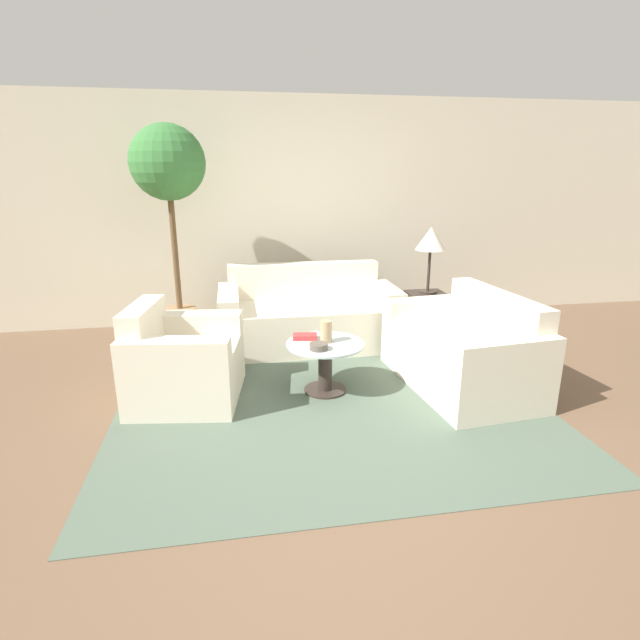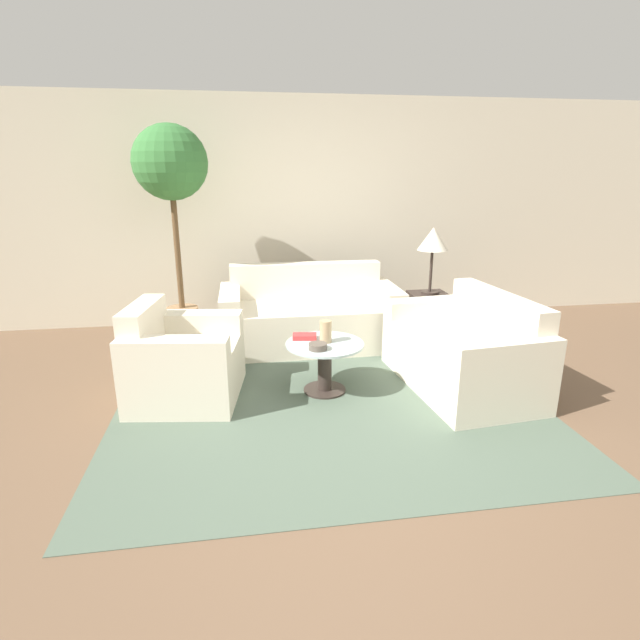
{
  "view_description": "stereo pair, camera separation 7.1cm",
  "coord_description": "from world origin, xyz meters",
  "px_view_note": "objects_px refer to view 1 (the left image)",
  "views": [
    {
      "loc": [
        -0.77,
        -3.0,
        1.8
      ],
      "look_at": [
        -0.06,
        1.03,
        0.55
      ],
      "focal_mm": 28.0,
      "sensor_mm": 36.0,
      "label": 1
    },
    {
      "loc": [
        -0.7,
        -3.01,
        1.8
      ],
      "look_at": [
        -0.06,
        1.03,
        0.55
      ],
      "focal_mm": 28.0,
      "sensor_mm": 36.0,
      "label": 2
    }
  ],
  "objects_px": {
    "armchair": "(180,365)",
    "book_stack": "(305,337)",
    "table_lamp": "(431,241)",
    "vase": "(326,331)",
    "potted_plant": "(169,180)",
    "loveseat": "(467,353)",
    "coffee_table": "(325,360)",
    "bowl": "(319,346)",
    "sofa_main": "(307,318)"
  },
  "relations": [
    {
      "from": "armchair",
      "to": "bowl",
      "type": "bearing_deg",
      "value": -93.44
    },
    {
      "from": "sofa_main",
      "to": "table_lamp",
      "type": "bearing_deg",
      "value": -6.34
    },
    {
      "from": "loveseat",
      "to": "coffee_table",
      "type": "bearing_deg",
      "value": -98.54
    },
    {
      "from": "table_lamp",
      "to": "armchair",
      "type": "bearing_deg",
      "value": -157.94
    },
    {
      "from": "potted_plant",
      "to": "sofa_main",
      "type": "bearing_deg",
      "value": -12.67
    },
    {
      "from": "coffee_table",
      "to": "table_lamp",
      "type": "xyz_separation_m",
      "value": [
        1.3,
        1.09,
        0.81
      ]
    },
    {
      "from": "table_lamp",
      "to": "bowl",
      "type": "xyz_separation_m",
      "value": [
        -1.38,
        -1.23,
        -0.63
      ]
    },
    {
      "from": "sofa_main",
      "to": "coffee_table",
      "type": "height_order",
      "value": "sofa_main"
    },
    {
      "from": "coffee_table",
      "to": "vase",
      "type": "distance_m",
      "value": 0.24
    },
    {
      "from": "book_stack",
      "to": "armchair",
      "type": "bearing_deg",
      "value": -168.68
    },
    {
      "from": "bowl",
      "to": "vase",
      "type": "bearing_deg",
      "value": 61.24
    },
    {
      "from": "sofa_main",
      "to": "book_stack",
      "type": "xyz_separation_m",
      "value": [
        -0.19,
        -1.1,
        0.17
      ]
    },
    {
      "from": "loveseat",
      "to": "vase",
      "type": "distance_m",
      "value": 1.24
    },
    {
      "from": "potted_plant",
      "to": "vase",
      "type": "relative_size",
      "value": 12.11
    },
    {
      "from": "sofa_main",
      "to": "coffee_table",
      "type": "relative_size",
      "value": 2.84
    },
    {
      "from": "armchair",
      "to": "table_lamp",
      "type": "distance_m",
      "value": 2.79
    },
    {
      "from": "potted_plant",
      "to": "book_stack",
      "type": "height_order",
      "value": "potted_plant"
    },
    {
      "from": "coffee_table",
      "to": "book_stack",
      "type": "height_order",
      "value": "book_stack"
    },
    {
      "from": "bowl",
      "to": "book_stack",
      "type": "distance_m",
      "value": 0.28
    },
    {
      "from": "coffee_table",
      "to": "vase",
      "type": "xyz_separation_m",
      "value": [
        0.01,
        0.02,
        0.24
      ]
    },
    {
      "from": "sofa_main",
      "to": "coffee_table",
      "type": "xyz_separation_m",
      "value": [
        -0.04,
        -1.23,
        -0.0
      ]
    },
    {
      "from": "potted_plant",
      "to": "book_stack",
      "type": "bearing_deg",
      "value": -50.55
    },
    {
      "from": "coffee_table",
      "to": "bowl",
      "type": "xyz_separation_m",
      "value": [
        -0.08,
        -0.14,
        0.18
      ]
    },
    {
      "from": "table_lamp",
      "to": "vase",
      "type": "height_order",
      "value": "table_lamp"
    },
    {
      "from": "table_lamp",
      "to": "book_stack",
      "type": "distance_m",
      "value": 1.85
    },
    {
      "from": "coffee_table",
      "to": "table_lamp",
      "type": "distance_m",
      "value": 1.88
    },
    {
      "from": "coffee_table",
      "to": "table_lamp",
      "type": "relative_size",
      "value": 0.93
    },
    {
      "from": "loveseat",
      "to": "coffee_table",
      "type": "distance_m",
      "value": 1.22
    },
    {
      "from": "vase",
      "to": "book_stack",
      "type": "bearing_deg",
      "value": 145.4
    },
    {
      "from": "loveseat",
      "to": "book_stack",
      "type": "bearing_deg",
      "value": -103.63
    },
    {
      "from": "vase",
      "to": "bowl",
      "type": "xyz_separation_m",
      "value": [
        -0.09,
        -0.16,
        -0.07
      ]
    },
    {
      "from": "loveseat",
      "to": "potted_plant",
      "type": "xyz_separation_m",
      "value": [
        -2.52,
        1.59,
        1.41
      ]
    },
    {
      "from": "coffee_table",
      "to": "bowl",
      "type": "relative_size",
      "value": 4.43
    },
    {
      "from": "armchair",
      "to": "book_stack",
      "type": "distance_m",
      "value": 1.04
    },
    {
      "from": "loveseat",
      "to": "vase",
      "type": "xyz_separation_m",
      "value": [
        -1.21,
        0.08,
        0.24
      ]
    },
    {
      "from": "vase",
      "to": "table_lamp",
      "type": "bearing_deg",
      "value": 39.46
    },
    {
      "from": "bowl",
      "to": "book_stack",
      "type": "bearing_deg",
      "value": 104.22
    },
    {
      "from": "armchair",
      "to": "coffee_table",
      "type": "relative_size",
      "value": 1.55
    },
    {
      "from": "table_lamp",
      "to": "coffee_table",
      "type": "bearing_deg",
      "value": -140.23
    },
    {
      "from": "armchair",
      "to": "potted_plant",
      "type": "bearing_deg",
      "value": 12.99
    },
    {
      "from": "coffee_table",
      "to": "potted_plant",
      "type": "height_order",
      "value": "potted_plant"
    },
    {
      "from": "coffee_table",
      "to": "potted_plant",
      "type": "xyz_separation_m",
      "value": [
        -1.3,
        1.53,
        1.41
      ]
    },
    {
      "from": "book_stack",
      "to": "table_lamp",
      "type": "bearing_deg",
      "value": 41.85
    },
    {
      "from": "armchair",
      "to": "potted_plant",
      "type": "relative_size",
      "value": 0.45
    },
    {
      "from": "potted_plant",
      "to": "armchair",
      "type": "bearing_deg",
      "value": -85.14
    },
    {
      "from": "bowl",
      "to": "armchair",
      "type": "bearing_deg",
      "value": 168.43
    },
    {
      "from": "sofa_main",
      "to": "vase",
      "type": "bearing_deg",
      "value": -91.22
    },
    {
      "from": "table_lamp",
      "to": "loveseat",
      "type": "bearing_deg",
      "value": -94.16
    },
    {
      "from": "coffee_table",
      "to": "potted_plant",
      "type": "bearing_deg",
      "value": 130.35
    },
    {
      "from": "armchair",
      "to": "potted_plant",
      "type": "xyz_separation_m",
      "value": [
        -0.12,
        1.45,
        1.41
      ]
    }
  ]
}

